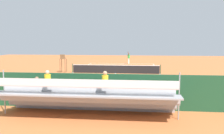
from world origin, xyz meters
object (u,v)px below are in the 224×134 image
umpire_chair (63,61)px  tennis_player (129,57)px  bleacher_stand (87,98)px  line_judge (46,86)px  tennis_racket (126,63)px  tennis_ball_near (137,65)px  tennis_net (116,69)px  equipment_bag (111,103)px  courtside_bench (137,97)px

umpire_chair → tennis_player: size_ratio=1.11×
bleacher_stand → line_judge: bleacher_stand is taller
tennis_racket → line_judge: (3.94, 24.48, 1.00)m
bleacher_stand → tennis_ball_near: size_ratio=137.27×
tennis_net → umpire_chair: umpire_chair is taller
tennis_racket → tennis_ball_near: bearing=121.7°
umpire_chair → equipment_bag: umpire_chair is taller
courtside_bench → tennis_player: size_ratio=0.93×
umpire_chair → equipment_bag: size_ratio=2.38×
tennis_racket → line_judge: size_ratio=0.30×
umpire_chair → tennis_racket: umpire_chair is taller
courtside_bench → tennis_racket: courtside_bench is taller
bleacher_stand → line_judge: 3.90m
tennis_player → tennis_racket: (0.39, -0.53, -1.00)m
tennis_player → equipment_bag: bearing=89.6°
umpire_chair → tennis_racket: bearing=-121.0°
tennis_net → bleacher_stand: (0.12, 15.33, 0.43)m
bleacher_stand → courtside_bench: bearing=-141.4°
tennis_net → line_judge: (3.22, 12.96, 0.51)m
tennis_net → tennis_ball_near: tennis_net is taller
courtside_bench → tennis_ball_near: 22.14m
line_judge → tennis_player: bearing=-100.2°
bleacher_stand → tennis_ball_near: 24.33m
equipment_bag → bleacher_stand: bearing=61.0°
tennis_racket → line_judge: line_judge is taller
equipment_bag → tennis_racket: (0.22, -24.92, -0.16)m
courtside_bench → tennis_ball_near: bearing=-89.8°
equipment_bag → tennis_racket: 24.92m
courtside_bench → tennis_ball_near: (0.08, -22.13, -0.53)m
tennis_net → tennis_player: bearing=-95.8°
tennis_net → equipment_bag: bearing=94.0°
umpire_chair → tennis_player: 13.23m
umpire_chair → line_judge: (-2.98, 12.94, -0.30)m
umpire_chair → equipment_bag: (-7.15, 13.38, -1.13)m
bleacher_stand → tennis_player: 26.36m
bleacher_stand → tennis_player: bearing=-92.7°
tennis_net → tennis_ball_near: 9.18m
bleacher_stand → tennis_racket: bleacher_stand is taller
tennis_net → bleacher_stand: bleacher_stand is taller
tennis_player → tennis_ball_near: size_ratio=29.18×
equipment_bag → tennis_racket: bearing=-89.5°
tennis_net → line_judge: line_judge is taller
bleacher_stand → line_judge: size_ratio=4.70×
bleacher_stand → equipment_bag: bearing=-119.0°
line_judge → tennis_net: bearing=-103.9°
umpire_chair → bleacher_stand: bearing=111.6°
tennis_player → tennis_racket: bearing=-53.6°
tennis_net → tennis_player: tennis_player is taller
tennis_racket → tennis_net: bearing=86.4°
tennis_racket → bleacher_stand: bearing=88.2°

